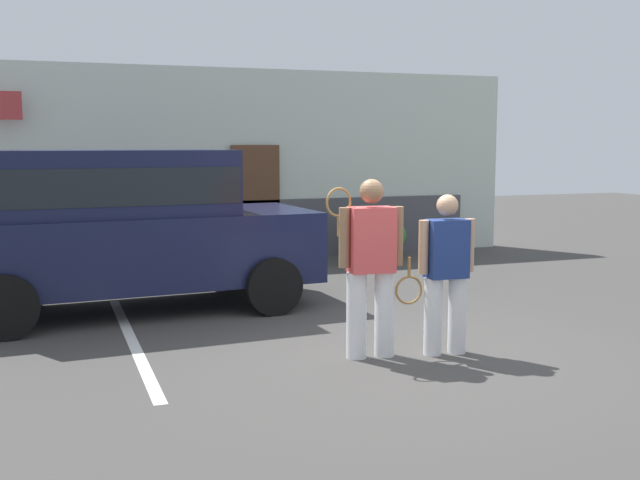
% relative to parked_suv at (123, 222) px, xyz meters
% --- Properties ---
extents(ground_plane, '(40.00, 40.00, 0.00)m').
position_rel_parked_suv_xyz_m(ground_plane, '(2.41, -3.06, -1.15)').
color(ground_plane, '#423F3D').
extents(parking_stripe_0, '(0.12, 4.40, 0.01)m').
position_rel_parked_suv_xyz_m(parking_stripe_0, '(-0.10, -1.56, -1.14)').
color(parking_stripe_0, silver).
rests_on(parking_stripe_0, ground_plane).
extents(house_frontage, '(10.77, 0.40, 3.47)m').
position_rel_parked_suv_xyz_m(house_frontage, '(2.42, 3.81, 0.49)').
color(house_frontage, silver).
rests_on(house_frontage, ground_plane).
extents(parked_suv, '(4.71, 2.39, 2.05)m').
position_rel_parked_suv_xyz_m(parked_suv, '(0.00, 0.00, 0.00)').
color(parked_suv, '#141938').
rests_on(parked_suv, ground_plane).
extents(tennis_player_man, '(0.79, 0.32, 1.79)m').
position_rel_parked_suv_xyz_m(tennis_player_man, '(2.09, -3.03, -0.21)').
color(tennis_player_man, white).
rests_on(tennis_player_man, ground_plane).
extents(tennis_player_woman, '(0.86, 0.28, 1.63)m').
position_rel_parked_suv_xyz_m(tennis_player_woman, '(2.85, -3.18, -0.30)').
color(tennis_player_woman, white).
rests_on(tennis_player_woman, ground_plane).
extents(potted_plant_by_porch, '(0.73, 0.73, 0.96)m').
position_rel_parked_suv_xyz_m(potted_plant_by_porch, '(4.32, 2.49, -0.61)').
color(potted_plant_by_porch, brown).
rests_on(potted_plant_by_porch, ground_plane).
extents(potted_plant_secondary, '(0.54, 0.54, 0.72)m').
position_rel_parked_suv_xyz_m(potted_plant_secondary, '(5.08, 2.83, -0.75)').
color(potted_plant_secondary, brown).
rests_on(potted_plant_secondary, ground_plane).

